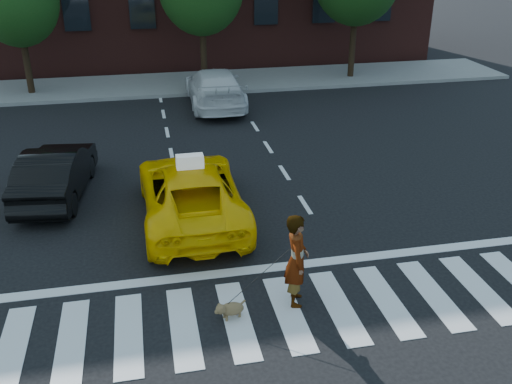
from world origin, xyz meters
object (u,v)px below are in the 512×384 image
white_suv (215,88)px  woman (297,260)px  taxi (191,191)px  dog (229,309)px  black_sedan (56,172)px

white_suv → woman: bearing=89.3°
taxi → dog: 4.27m
woman → dog: bearing=111.8°
white_suv → dog: size_ratio=8.18×
woman → dog: woman is taller
white_suv → dog: bearing=83.8°
taxi → white_suv: bearing=-102.1°
taxi → dog: size_ratio=8.21×
taxi → black_sedan: taxi is taller
woman → dog: size_ratio=3.01×
taxi → dog: (0.27, -4.23, -0.51)m
taxi → woman: size_ratio=2.73×
black_sedan → white_suv: white_suv is taller
woman → black_sedan: bearing=50.8°
black_sedan → dog: bearing=127.6°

